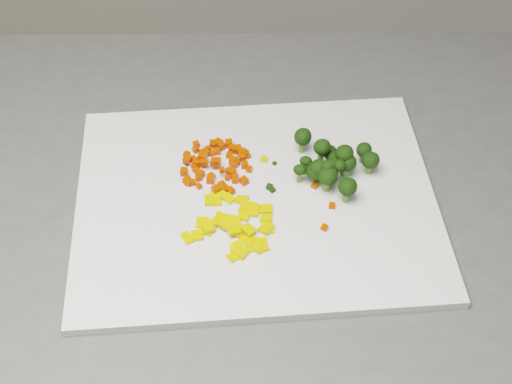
# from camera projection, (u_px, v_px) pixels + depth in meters

# --- Properties ---
(counter_block) EXTENTS (1.05, 0.78, 0.90)m
(counter_block) POSITION_uv_depth(u_px,v_px,m) (287.00, 368.00, 1.24)
(counter_block) COLOR #4E4E4C
(counter_block) RESTS_ON ground
(cutting_board) EXTENTS (0.49, 0.41, 0.01)m
(cutting_board) POSITION_uv_depth(u_px,v_px,m) (256.00, 201.00, 0.89)
(cutting_board) COLOR silver
(cutting_board) RESTS_ON counter_block
(carrot_pile) EXTENTS (0.10, 0.10, 0.03)m
(carrot_pile) POSITION_uv_depth(u_px,v_px,m) (214.00, 161.00, 0.91)
(carrot_pile) COLOR red
(carrot_pile) RESTS_ON cutting_board
(pepper_pile) EXTENTS (0.11, 0.11, 0.02)m
(pepper_pile) POSITION_uv_depth(u_px,v_px,m) (230.00, 226.00, 0.84)
(pepper_pile) COLOR gold
(pepper_pile) RESTS_ON cutting_board
(broccoli_pile) EXTENTS (0.12, 0.12, 0.06)m
(broccoli_pile) POSITION_uv_depth(u_px,v_px,m) (336.00, 157.00, 0.89)
(broccoli_pile) COLOR black
(broccoli_pile) RESTS_ON cutting_board
(carrot_cube_0) EXTENTS (0.01, 0.01, 0.01)m
(carrot_cube_0) POSITION_uv_depth(u_px,v_px,m) (211.00, 179.00, 0.90)
(carrot_cube_0) COLOR red
(carrot_cube_0) RESTS_ON carrot_pile
(carrot_cube_1) EXTENTS (0.01, 0.01, 0.01)m
(carrot_cube_1) POSITION_uv_depth(u_px,v_px,m) (242.00, 158.00, 0.92)
(carrot_cube_1) COLOR red
(carrot_cube_1) RESTS_ON carrot_pile
(carrot_cube_2) EXTENTS (0.01, 0.01, 0.01)m
(carrot_cube_2) POSITION_uv_depth(u_px,v_px,m) (193.00, 183.00, 0.90)
(carrot_cube_2) COLOR red
(carrot_cube_2) RESTS_ON carrot_pile
(carrot_cube_3) EXTENTS (0.01, 0.01, 0.01)m
(carrot_cube_3) POSITION_uv_depth(u_px,v_px,m) (222.00, 185.00, 0.89)
(carrot_cube_3) COLOR red
(carrot_cube_3) RESTS_ON carrot_pile
(carrot_cube_4) EXTENTS (0.01, 0.01, 0.01)m
(carrot_cube_4) POSITION_uv_depth(u_px,v_px,m) (235.00, 177.00, 0.90)
(carrot_cube_4) COLOR red
(carrot_cube_4) RESTS_ON carrot_pile
(carrot_cube_5) EXTENTS (0.01, 0.01, 0.01)m
(carrot_cube_5) POSITION_uv_depth(u_px,v_px,m) (228.00, 171.00, 0.91)
(carrot_cube_5) COLOR red
(carrot_cube_5) RESTS_ON carrot_pile
(carrot_cube_6) EXTENTS (0.01, 0.01, 0.01)m
(carrot_cube_6) POSITION_uv_depth(u_px,v_px,m) (238.00, 149.00, 0.93)
(carrot_cube_6) COLOR red
(carrot_cube_6) RESTS_ON carrot_pile
(carrot_cube_7) EXTENTS (0.01, 0.01, 0.01)m
(carrot_cube_7) POSITION_uv_depth(u_px,v_px,m) (234.00, 150.00, 0.94)
(carrot_cube_7) COLOR red
(carrot_cube_7) RESTS_ON carrot_pile
(carrot_cube_8) EXTENTS (0.01, 0.01, 0.01)m
(carrot_cube_8) POSITION_uv_depth(u_px,v_px,m) (227.00, 189.00, 0.89)
(carrot_cube_8) COLOR red
(carrot_cube_8) RESTS_ON carrot_pile
(carrot_cube_9) EXTENTS (0.01, 0.01, 0.01)m
(carrot_cube_9) POSITION_uv_depth(u_px,v_px,m) (197.00, 163.00, 0.92)
(carrot_cube_9) COLOR red
(carrot_cube_9) RESTS_ON carrot_pile
(carrot_cube_10) EXTENTS (0.01, 0.01, 0.01)m
(carrot_cube_10) POSITION_uv_depth(u_px,v_px,m) (205.00, 162.00, 0.91)
(carrot_cube_10) COLOR red
(carrot_cube_10) RESTS_ON carrot_pile
(carrot_cube_11) EXTENTS (0.01, 0.01, 0.01)m
(carrot_cube_11) POSITION_uv_depth(u_px,v_px,m) (232.00, 172.00, 0.91)
(carrot_cube_11) COLOR red
(carrot_cube_11) RESTS_ON carrot_pile
(carrot_cube_12) EXTENTS (0.01, 0.01, 0.01)m
(carrot_cube_12) POSITION_uv_depth(u_px,v_px,m) (245.00, 165.00, 0.92)
(carrot_cube_12) COLOR red
(carrot_cube_12) RESTS_ON carrot_pile
(carrot_cube_13) EXTENTS (0.01, 0.01, 0.01)m
(carrot_cube_13) POSITION_uv_depth(u_px,v_px,m) (214.00, 162.00, 0.91)
(carrot_cube_13) COLOR red
(carrot_cube_13) RESTS_ON carrot_pile
(carrot_cube_14) EXTENTS (0.01, 0.01, 0.01)m
(carrot_cube_14) POSITION_uv_depth(u_px,v_px,m) (188.00, 183.00, 0.90)
(carrot_cube_14) COLOR red
(carrot_cube_14) RESTS_ON carrot_pile
(carrot_cube_15) EXTENTS (0.01, 0.01, 0.01)m
(carrot_cube_15) POSITION_uv_depth(u_px,v_px,m) (221.00, 188.00, 0.89)
(carrot_cube_15) COLOR red
(carrot_cube_15) RESTS_ON carrot_pile
(carrot_cube_16) EXTENTS (0.01, 0.01, 0.01)m
(carrot_cube_16) POSITION_uv_depth(u_px,v_px,m) (237.00, 163.00, 0.92)
(carrot_cube_16) COLOR red
(carrot_cube_16) RESTS_ON carrot_pile
(carrot_cube_17) EXTENTS (0.01, 0.01, 0.01)m
(carrot_cube_17) POSITION_uv_depth(u_px,v_px,m) (202.00, 157.00, 0.92)
(carrot_cube_17) COLOR red
(carrot_cube_17) RESTS_ON carrot_pile
(carrot_cube_18) EXTENTS (0.01, 0.01, 0.01)m
(carrot_cube_18) POSITION_uv_depth(u_px,v_px,m) (217.00, 162.00, 0.91)
(carrot_cube_18) COLOR red
(carrot_cube_18) RESTS_ON carrot_pile
(carrot_cube_19) EXTENTS (0.01, 0.01, 0.01)m
(carrot_cube_19) POSITION_uv_depth(u_px,v_px,m) (222.00, 146.00, 0.94)
(carrot_cube_19) COLOR red
(carrot_cube_19) RESTS_ON carrot_pile
(carrot_cube_20) EXTENTS (0.01, 0.01, 0.01)m
(carrot_cube_20) POSITION_uv_depth(u_px,v_px,m) (242.00, 153.00, 0.93)
(carrot_cube_20) COLOR red
(carrot_cube_20) RESTS_ON carrot_pile
(carrot_cube_21) EXTENTS (0.01, 0.01, 0.01)m
(carrot_cube_21) POSITION_uv_depth(u_px,v_px,m) (184.00, 172.00, 0.91)
(carrot_cube_21) COLOR red
(carrot_cube_21) RESTS_ON carrot_pile
(carrot_cube_22) EXTENTS (0.01, 0.01, 0.01)m
(carrot_cube_22) POSITION_uv_depth(u_px,v_px,m) (217.00, 151.00, 0.93)
(carrot_cube_22) COLOR red
(carrot_cube_22) RESTS_ON carrot_pile
(carrot_cube_23) EXTENTS (0.01, 0.01, 0.01)m
(carrot_cube_23) POSITION_uv_depth(u_px,v_px,m) (200.00, 174.00, 0.90)
(carrot_cube_23) COLOR red
(carrot_cube_23) RESTS_ON carrot_pile
(carrot_cube_24) EXTENTS (0.01, 0.01, 0.01)m
(carrot_cube_24) POSITION_uv_depth(u_px,v_px,m) (186.00, 181.00, 0.90)
(carrot_cube_24) COLOR red
(carrot_cube_24) RESTS_ON carrot_pile
(carrot_cube_25) EXTENTS (0.01, 0.01, 0.01)m
(carrot_cube_25) POSITION_uv_depth(u_px,v_px,m) (197.00, 161.00, 0.92)
(carrot_cube_25) COLOR red
(carrot_cube_25) RESTS_ON carrot_pile
(carrot_cube_26) EXTENTS (0.01, 0.01, 0.01)m
(carrot_cube_26) POSITION_uv_depth(u_px,v_px,m) (232.00, 149.00, 0.94)
(carrot_cube_26) COLOR red
(carrot_cube_26) RESTS_ON carrot_pile
(carrot_cube_27) EXTENTS (0.01, 0.01, 0.01)m
(carrot_cube_27) POSITION_uv_depth(u_px,v_px,m) (233.00, 165.00, 0.92)
(carrot_cube_27) COLOR red
(carrot_cube_27) RESTS_ON carrot_pile
(carrot_cube_28) EXTENTS (0.01, 0.01, 0.01)m
(carrot_cube_28) POSITION_uv_depth(u_px,v_px,m) (249.00, 169.00, 0.91)
(carrot_cube_28) COLOR red
(carrot_cube_28) RESTS_ON carrot_pile
(carrot_cube_29) EXTENTS (0.01, 0.01, 0.01)m
(carrot_cube_29) POSITION_uv_depth(u_px,v_px,m) (196.00, 164.00, 0.92)
(carrot_cube_29) COLOR red
(carrot_cube_29) RESTS_ON carrot_pile
(carrot_cube_30) EXTENTS (0.01, 0.01, 0.01)m
(carrot_cube_30) POSITION_uv_depth(u_px,v_px,m) (228.00, 178.00, 0.90)
(carrot_cube_30) COLOR red
(carrot_cube_30) RESTS_ON carrot_pile
(carrot_cube_31) EXTENTS (0.01, 0.01, 0.01)m
(carrot_cube_31) POSITION_uv_depth(u_px,v_px,m) (229.00, 155.00, 0.93)
(carrot_cube_31) COLOR red
(carrot_cube_31) RESTS_ON carrot_pile
(carrot_cube_32) EXTENTS (0.01, 0.01, 0.01)m
(carrot_cube_32) POSITION_uv_depth(u_px,v_px,m) (214.00, 145.00, 0.94)
(carrot_cube_32) COLOR red
(carrot_cube_32) RESTS_ON carrot_pile
(carrot_cube_33) EXTENTS (0.01, 0.01, 0.01)m
(carrot_cube_33) POSITION_uv_depth(u_px,v_px,m) (246.00, 153.00, 0.93)
(carrot_cube_33) COLOR red
(carrot_cube_33) RESTS_ON carrot_pile
(carrot_cube_34) EXTENTS (0.01, 0.01, 0.01)m
(carrot_cube_34) POSITION_uv_depth(u_px,v_px,m) (233.00, 161.00, 0.92)
(carrot_cube_34) COLOR red
(carrot_cube_34) RESTS_ON carrot_pile
(carrot_cube_35) EXTENTS (0.01, 0.01, 0.01)m
(carrot_cube_35) POSITION_uv_depth(u_px,v_px,m) (202.00, 157.00, 0.91)
(carrot_cube_35) COLOR red
(carrot_cube_35) RESTS_ON carrot_pile
(carrot_cube_36) EXTENTS (0.01, 0.01, 0.01)m
(carrot_cube_36) POSITION_uv_depth(u_px,v_px,m) (188.00, 179.00, 0.90)
(carrot_cube_36) COLOR red
(carrot_cube_36) RESTS_ON carrot_pile
(carrot_cube_37) EXTENTS (0.01, 0.01, 0.01)m
(carrot_cube_37) POSITION_uv_depth(u_px,v_px,m) (244.00, 181.00, 0.90)
(carrot_cube_37) COLOR red
(carrot_cube_37) RESTS_ON carrot_pile
(carrot_cube_38) EXTENTS (0.01, 0.01, 0.01)m
(carrot_cube_38) POSITION_uv_depth(u_px,v_px,m) (216.00, 190.00, 0.89)
(carrot_cube_38) COLOR red
(carrot_cube_38) RESTS_ON carrot_pile
(carrot_cube_39) EXTENTS (0.01, 0.01, 0.01)m
(carrot_cube_39) POSITION_uv_depth(u_px,v_px,m) (203.00, 163.00, 0.91)
(carrot_cube_39) COLOR red
(carrot_cube_39) RESTS_ON carrot_pile
(carrot_cube_40) EXTENTS (0.01, 0.01, 0.01)m
(carrot_cube_40) POSITION_uv_depth(u_px,v_px,m) (199.00, 186.00, 0.89)
(carrot_cube_40) COLOR red
(carrot_cube_40) RESTS_ON carrot_pile
(carrot_cube_41) EXTENTS (0.01, 0.01, 0.01)m
(carrot_cube_41) POSITION_uv_depth(u_px,v_px,m) (187.00, 155.00, 0.93)
(carrot_cube_41) COLOR red
(carrot_cube_41) RESTS_ON carrot_pile
(carrot_cube_42) EXTENTS (0.01, 0.01, 0.01)m
(carrot_cube_42) POSITION_uv_depth(u_px,v_px,m) (213.00, 144.00, 0.94)
(carrot_cube_42) COLOR red
(carrot_cube_42) RESTS_ON carrot_pile
(carrot_cube_43) EXTENTS (0.01, 0.01, 0.01)m
(carrot_cube_43) POSITION_uv_depth(u_px,v_px,m) (233.00, 163.00, 0.92)
(carrot_cube_43) COLOR red
(carrot_cube_43) RESTS_ON carrot_pile
(carrot_cube_44) EXTENTS (0.01, 0.01, 0.01)m
(carrot_cube_44) POSITION_uv_depth(u_px,v_px,m) (244.00, 155.00, 0.93)
(carrot_cube_44) COLOR red
(carrot_cube_44) RESTS_ON carrot_pile
(carrot_cube_45) EXTENTS (0.01, 0.01, 0.01)m
(carrot_cube_45) POSITION_uv_depth(u_px,v_px,m) (198.00, 178.00, 0.90)
(carrot_cube_45) COLOR red
(carrot_cube_45) RESTS_ON carrot_pile
(carrot_cube_46) EXTENTS (0.01, 0.01, 0.01)m
(carrot_cube_46) POSITION_uv_depth(u_px,v_px,m) (231.00, 191.00, 0.89)
(carrot_cube_46) COLOR red
(carrot_cube_46) RESTS_ON carrot_pile
(carrot_cube_47) EXTENTS (0.01, 0.01, 0.01)m
(carrot_cube_47) POSITION_uv_depth(u_px,v_px,m) (224.00, 187.00, 0.89)
(carrot_cube_47) COLOR red
(carrot_cube_47) RESTS_ON carrot_pile
(carrot_cube_48) EXTENTS (0.01, 0.01, 0.01)m
(carrot_cube_48) POSITION_uv_depth(u_px,v_px,m) (187.00, 160.00, 0.92)
(carrot_cube_48) COLOR red
(carrot_cube_48) RESTS_ON carrot_pile
(carrot_cube_49) EXTENTS (0.01, 0.01, 0.01)m
(carrot_cube_49) POSITION_uv_depth(u_px,v_px,m) (235.00, 180.00, 0.90)
(carrot_cube_49) COLOR red
(carrot_cube_49) RESTS_ON carrot_pile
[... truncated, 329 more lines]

